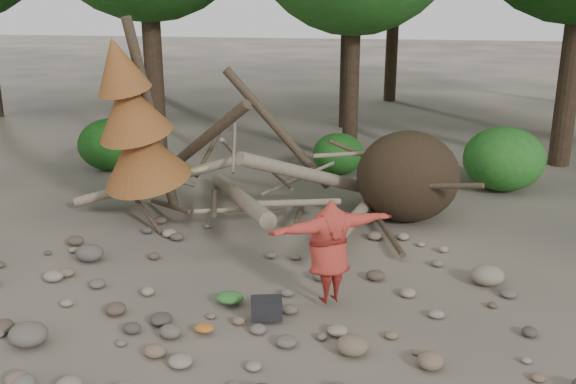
# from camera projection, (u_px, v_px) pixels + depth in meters

# --- Properties ---
(ground) EXTENTS (120.00, 120.00, 0.00)m
(ground) POSITION_uv_depth(u_px,v_px,m) (245.00, 300.00, 10.42)
(ground) COLOR #514C44
(ground) RESTS_ON ground
(deadfall_pile) EXTENTS (8.55, 5.24, 3.30)m
(deadfall_pile) POSITION_uv_depth(u_px,v_px,m) (380.00, 178.00, 13.81)
(deadfall_pile) COLOR #332619
(deadfall_pile) RESTS_ON ground
(dead_conifer) EXTENTS (2.06, 2.16, 4.35)m
(dead_conifer) POSITION_uv_depth(u_px,v_px,m) (135.00, 125.00, 13.45)
(dead_conifer) COLOR #4C3F30
(dead_conifer) RESTS_ON ground
(bush_left) EXTENTS (1.80, 1.80, 1.44)m
(bush_left) POSITION_uv_depth(u_px,v_px,m) (111.00, 144.00, 17.84)
(bush_left) COLOR #184D14
(bush_left) RESTS_ON ground
(bush_mid) EXTENTS (1.40, 1.40, 1.12)m
(bush_mid) POSITION_uv_depth(u_px,v_px,m) (338.00, 154.00, 17.47)
(bush_mid) COLOR #21611C
(bush_mid) RESTS_ON ground
(bush_right) EXTENTS (2.00, 2.00, 1.60)m
(bush_right) POSITION_uv_depth(u_px,v_px,m) (504.00, 159.00, 15.98)
(bush_right) COLOR #2A7323
(bush_right) RESTS_ON ground
(frisbee_thrower) EXTENTS (3.18, 1.59, 2.22)m
(frisbee_thrower) POSITION_uv_depth(u_px,v_px,m) (329.00, 251.00, 9.99)
(frisbee_thrower) COLOR #AB3026
(frisbee_thrower) RESTS_ON ground
(backpack) EXTENTS (0.53, 0.41, 0.31)m
(backpack) POSITION_uv_depth(u_px,v_px,m) (267.00, 312.00, 9.71)
(backpack) COLOR black
(backpack) RESTS_ON ground
(cloth_green) EXTENTS (0.44, 0.37, 0.17)m
(cloth_green) POSITION_uv_depth(u_px,v_px,m) (230.00, 300.00, 10.22)
(cloth_green) COLOR #316D2B
(cloth_green) RESTS_ON ground
(cloth_orange) EXTENTS (0.29, 0.23, 0.10)m
(cloth_orange) POSITION_uv_depth(u_px,v_px,m) (204.00, 331.00, 9.36)
(cloth_orange) COLOR #B6611F
(cloth_orange) RESTS_ON ground
(boulder_front_left) EXTENTS (0.56, 0.50, 0.33)m
(boulder_front_left) POSITION_uv_depth(u_px,v_px,m) (28.00, 334.00, 9.05)
(boulder_front_left) COLOR #615950
(boulder_front_left) RESTS_ON ground
(boulder_front_right) EXTENTS (0.45, 0.41, 0.27)m
(boulder_front_right) POSITION_uv_depth(u_px,v_px,m) (352.00, 345.00, 8.83)
(boulder_front_right) COLOR #76614A
(boulder_front_right) RESTS_ON ground
(boulder_mid_right) EXTENTS (0.56, 0.51, 0.34)m
(boulder_mid_right) POSITION_uv_depth(u_px,v_px,m) (487.00, 275.00, 10.92)
(boulder_mid_right) COLOR gray
(boulder_mid_right) RESTS_ON ground
(boulder_mid_left) EXTENTS (0.52, 0.47, 0.31)m
(boulder_mid_left) POSITION_uv_depth(u_px,v_px,m) (90.00, 253.00, 11.89)
(boulder_mid_left) COLOR #58504A
(boulder_mid_left) RESTS_ON ground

